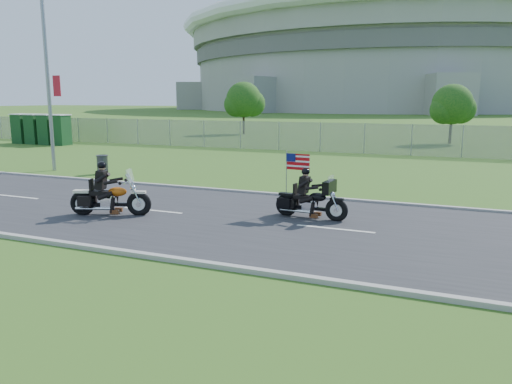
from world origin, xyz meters
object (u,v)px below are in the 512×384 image
at_px(porta_toilet_a, 61,130).
at_px(streetlight, 50,56).
at_px(motorcycle_lead, 109,199).
at_px(trash_can, 102,165).
at_px(porta_toilet_b, 47,130).
at_px(porta_toilet_c, 34,130).
at_px(porta_toilet_d, 21,129).
at_px(motorcycle_follow, 311,202).

bearing_deg(porta_toilet_a, streetlight, -47.09).
xyz_separation_m(motorcycle_lead, trash_can, (-6.03, 6.97, -0.09)).
xyz_separation_m(streetlight, porta_toilet_b, (-11.42, 10.78, -4.49)).
height_order(porta_toilet_c, motorcycle_lead, porta_toilet_c).
relative_size(porta_toilet_b, motorcycle_lead, 0.94).
xyz_separation_m(porta_toilet_d, motorcycle_lead, (23.33, -18.01, -0.61)).
distance_m(porta_toilet_c, motorcycle_follow, 32.07).
bearing_deg(porta_toilet_c, motorcycle_follow, -29.93).
distance_m(porta_toilet_d, trash_can, 20.53).
bearing_deg(motorcycle_follow, streetlight, 165.03).
bearing_deg(streetlight, motorcycle_lead, -38.47).
height_order(streetlight, porta_toilet_b, streetlight).
height_order(porta_toilet_d, trash_can, porta_toilet_d).
height_order(streetlight, porta_toilet_a, streetlight).
bearing_deg(streetlight, porta_toilet_b, 136.65).
xyz_separation_m(porta_toilet_c, motorcycle_lead, (21.93, -18.01, -0.61)).
distance_m(porta_toilet_a, porta_toilet_d, 4.20).
distance_m(porta_toilet_a, porta_toilet_b, 1.40).
height_order(streetlight, porta_toilet_d, streetlight).
xyz_separation_m(porta_toilet_d, trash_can, (17.29, -11.04, -0.70)).
bearing_deg(porta_toilet_a, porta_toilet_b, 180.00).
distance_m(porta_toilet_b, trash_can, 18.23).
bearing_deg(trash_can, motorcycle_follow, -22.62).
xyz_separation_m(porta_toilet_a, motorcycle_lead, (19.13, -18.01, -0.61)).
xyz_separation_m(streetlight, motorcycle_lead, (9.11, -7.23, -5.10)).
bearing_deg(porta_toilet_c, porta_toilet_a, 0.00).
bearing_deg(porta_toilet_b, motorcycle_lead, -41.27).
relative_size(porta_toilet_a, porta_toilet_b, 1.00).
height_order(porta_toilet_a, motorcycle_follow, porta_toilet_a).
relative_size(motorcycle_lead, trash_can, 2.75).
relative_size(motorcycle_follow, trash_can, 2.59).
bearing_deg(porta_toilet_b, streetlight, -43.35).
bearing_deg(porta_toilet_a, trash_can, -40.14).
xyz_separation_m(porta_toilet_a, trash_can, (13.09, -11.04, -0.70)).
bearing_deg(streetlight, porta_toilet_c, 139.94).
xyz_separation_m(porta_toilet_c, trash_can, (15.89, -11.04, -0.70)).
xyz_separation_m(motorcycle_lead, motorcycle_follow, (5.87, 2.02, -0.01)).
bearing_deg(porta_toilet_d, porta_toilet_c, 0.00).
bearing_deg(porta_toilet_b, porta_toilet_c, 180.00).
xyz_separation_m(porta_toilet_b, motorcycle_lead, (20.53, -18.01, -0.61)).
distance_m(porta_toilet_b, porta_toilet_d, 2.80).
relative_size(porta_toilet_b, motorcycle_follow, 0.99).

